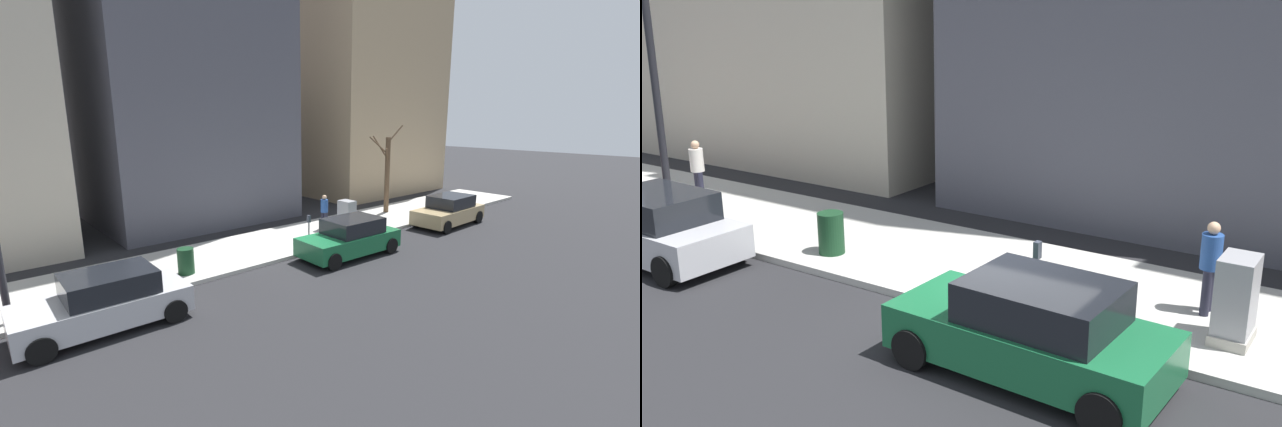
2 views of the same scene
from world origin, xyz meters
The scene contains 10 objects.
ground_plane centered at (0.00, 0.00, 0.00)m, with size 120.00×120.00×0.00m, color #232326.
sidewalk centered at (2.00, 0.00, 0.07)m, with size 4.00×36.00×0.15m, color #B2AFA8.
parked_car_green centered at (-1.17, -1.15, 0.74)m, with size 2.05×4.26×1.52m.
parked_car_silver centered at (-1.13, 7.94, 0.74)m, with size 2.00×4.24×1.52m.
parking_meter centered at (0.45, -0.37, 0.98)m, with size 0.14×0.10×1.35m.
utility_box centered at (1.30, -3.44, 0.85)m, with size 0.83×0.61×1.43m.
streetlamp centered at (0.28, 9.90, 4.02)m, with size 1.97×0.32×6.50m.
trash_bin centered at (0.90, 4.81, 0.60)m, with size 0.56×0.56×0.90m, color #14381E.
pedestrian_near_meter centered at (2.18, -2.80, 1.09)m, with size 0.40×0.36×1.66m.
pedestrian_midblock centered at (2.06, 10.73, 1.09)m, with size 0.36×0.39×1.66m.
Camera 2 is at (-9.71, -5.49, 5.37)m, focal length 40.00 mm.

